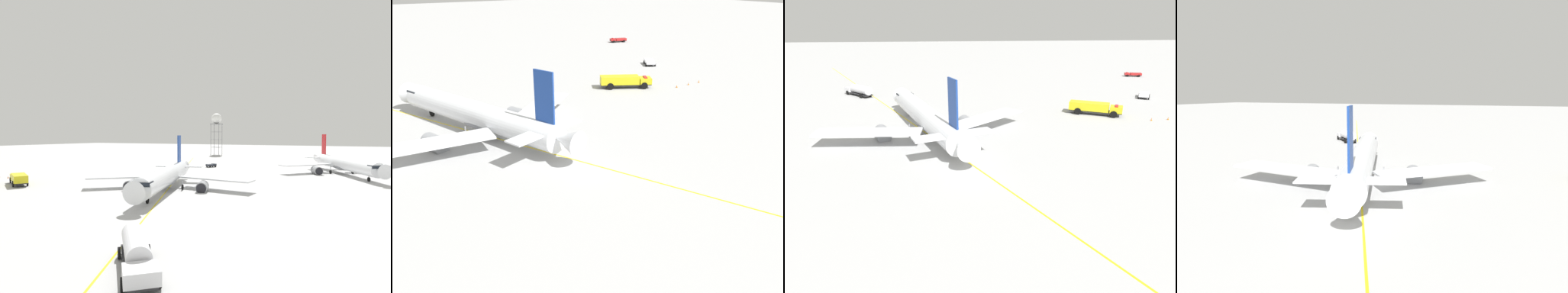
% 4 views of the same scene
% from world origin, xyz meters
% --- Properties ---
extents(ground_plane, '(600.00, 600.00, 0.00)m').
position_xyz_m(ground_plane, '(0.00, 0.00, 0.00)').
color(ground_plane, '#B2B2B2').
extents(airliner_main, '(37.65, 34.86, 11.71)m').
position_xyz_m(airliner_main, '(-1.73, -3.14, 2.71)').
color(airliner_main, white).
rests_on(airliner_main, ground_plane).
extents(fuel_tanker_truck, '(8.95, 8.34, 2.87)m').
position_xyz_m(fuel_tanker_truck, '(-36.14, -21.36, 1.58)').
color(fuel_tanker_truck, '#232326').
rests_on(fuel_tanker_truck, ground_plane).
extents(taxiway_centreline, '(181.07, 78.67, 0.01)m').
position_xyz_m(taxiway_centreline, '(-6.29, -5.33, 0.00)').
color(taxiway_centreline, yellow).
rests_on(taxiway_centreline, ground_plane).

